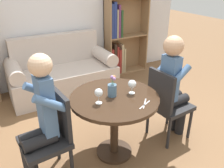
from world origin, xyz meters
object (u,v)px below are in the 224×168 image
chair_right (167,102)px  wine_glass_right (132,84)px  couch (62,74)px  wine_glass_left (99,93)px  person_right (173,85)px  flower_vase (112,88)px  bookshelf_right (120,39)px  person_left (39,121)px  chair_left (51,134)px

chair_right → wine_glass_right: (-0.47, 0.03, 0.33)m
couch → wine_glass_left: bearing=-96.1°
person_right → flower_vase: (-0.76, 0.07, 0.12)m
chair_right → flower_vase: 0.75m
wine_glass_left → person_right: bearing=0.0°
bookshelf_right → person_left: bookshelf_right is taller
wine_glass_right → flower_vase: 0.21m
person_right → bookshelf_right: bearing=-18.7°
couch → person_right: person_right is taller
bookshelf_right → chair_left: size_ratio=1.62×
chair_left → bookshelf_right: bearing=131.2°
couch → flower_vase: flower_vase is taller
person_right → flower_vase: bearing=80.5°
flower_vase → bookshelf_right: bearing=57.3°
person_right → wine_glass_right: bearing=83.8°
person_right → wine_glass_left: 0.96m
couch → wine_glass_right: bearing=-83.8°
wine_glass_left → flower_vase: (0.18, 0.07, -0.02)m
bookshelf_right → flower_vase: bookshelf_right is taller
couch → chair_left: (-0.67, -1.74, 0.18)m
chair_right → flower_vase: flower_vase is taller
couch → flower_vase: bearing=-90.3°
bookshelf_right → flower_vase: (-1.29, -2.00, 0.14)m
person_right → couch: bearing=18.2°
chair_left → chair_right: bearing=82.1°
wine_glass_right → flower_vase: bearing=166.5°
chair_left → person_right: bearing=82.8°
couch → chair_left: 1.88m
couch → wine_glass_right: size_ratio=11.55×
wine_glass_left → flower_vase: bearing=20.0°
bookshelf_right → person_right: (-0.53, -2.07, 0.02)m
person_left → chair_right: bearing=82.8°
person_right → wine_glass_left: bearing=85.6°
person_right → wine_glass_right: person_right is taller
chair_left → couch: bearing=154.3°
wine_glass_right → person_left: bearing=178.1°
couch → wine_glass_left: 1.89m
chair_right → person_right: (0.08, 0.01, 0.20)m
couch → bookshelf_right: 1.36m
chair_right → person_left: 1.44m
couch → person_left: size_ratio=1.33×
couch → chair_right: bearing=-69.8°
chair_left → wine_glass_left: (0.47, -0.06, 0.34)m
wine_glass_left → bookshelf_right: bearing=54.6°
chair_right → wine_glass_left: 0.93m
bookshelf_right → wine_glass_right: size_ratio=9.90×
chair_left → wine_glass_right: 0.93m
person_left → wine_glass_left: bearing=80.2°
chair_right → person_left: person_left is taller
couch → person_right: size_ratio=1.34×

